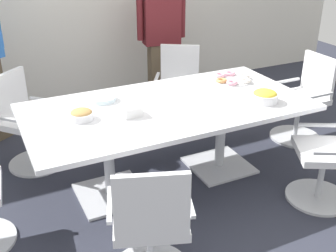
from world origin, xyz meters
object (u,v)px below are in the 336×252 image
(office_chair_5, at_px, (331,157))
(snack_bowl_cookies, at_px, (81,115))
(office_chair_2, at_px, (27,126))
(donut_platter, at_px, (232,79))
(plate_stack, at_px, (103,99))
(office_chair_4, at_px, (151,230))
(office_chair_0, at_px, (303,103))
(snack_bowl_chips_yellow, at_px, (265,96))
(napkin_pile, at_px, (131,111))
(office_chair_1, at_px, (179,92))
(conference_table, at_px, (168,118))
(person_standing_1, at_px, (161,38))

(office_chair_5, xyz_separation_m, snack_bowl_cookies, (-1.81, 0.87, 0.39))
(office_chair_2, bearing_deg, snack_bowl_cookies, 69.73)
(donut_platter, relative_size, plate_stack, 1.67)
(office_chair_4, distance_m, office_chair_5, 1.71)
(office_chair_5, height_order, plate_stack, office_chair_5)
(office_chair_4, bearing_deg, office_chair_0, 46.69)
(snack_bowl_cookies, relative_size, plate_stack, 0.83)
(office_chair_2, distance_m, snack_bowl_cookies, 0.98)
(snack_bowl_chips_yellow, relative_size, donut_platter, 0.59)
(office_chair_4, relative_size, donut_platter, 2.39)
(donut_platter, height_order, napkin_pile, napkin_pile)
(office_chair_0, relative_size, office_chair_4, 1.00)
(office_chair_1, distance_m, donut_platter, 0.86)
(office_chair_2, relative_size, napkin_pile, 6.10)
(office_chair_5, bearing_deg, napkin_pile, 90.06)
(conference_table, bearing_deg, office_chair_5, -38.11)
(office_chair_0, height_order, snack_bowl_cookies, office_chair_0)
(office_chair_5, bearing_deg, conference_table, 80.30)
(snack_bowl_chips_yellow, bearing_deg, plate_stack, 153.28)
(person_standing_1, relative_size, snack_bowl_cookies, 8.83)
(office_chair_2, xyz_separation_m, office_chair_5, (2.14, -1.71, 0.00))
(office_chair_0, distance_m, office_chair_4, 2.59)
(conference_table, height_order, office_chair_0, office_chair_0)
(office_chair_1, xyz_separation_m, person_standing_1, (0.10, 0.67, 0.46))
(office_chair_4, bearing_deg, plate_stack, 103.12)
(office_chair_4, relative_size, person_standing_1, 0.54)
(office_chair_2, xyz_separation_m, office_chair_4, (0.45, -1.89, 0.00))
(conference_table, bearing_deg, napkin_pile, -169.36)
(office_chair_0, bearing_deg, person_standing_1, 31.71)
(office_chair_1, height_order, snack_bowl_chips_yellow, office_chair_1)
(snack_bowl_cookies, height_order, donut_platter, snack_bowl_cookies)
(napkin_pile, bearing_deg, office_chair_0, 6.31)
(office_chair_1, distance_m, napkin_pile, 1.52)
(office_chair_2, xyz_separation_m, snack_bowl_chips_yellow, (1.84, -1.16, 0.40))
(office_chair_4, xyz_separation_m, person_standing_1, (1.35, 2.73, 0.46))
(snack_bowl_cookies, bearing_deg, office_chair_5, -25.64)
(office_chair_0, xyz_separation_m, snack_bowl_cookies, (-2.42, -0.13, 0.39))
(office_chair_1, relative_size, office_chair_5, 1.00)
(office_chair_4, distance_m, snack_bowl_cookies, 1.13)
(conference_table, relative_size, office_chair_4, 2.64)
(office_chair_1, bearing_deg, person_standing_1, -67.10)
(office_chair_1, relative_size, office_chair_2, 1.00)
(person_standing_1, relative_size, napkin_pile, 11.22)
(office_chair_4, height_order, plate_stack, office_chair_4)
(office_chair_0, distance_m, snack_bowl_chips_yellow, 1.10)
(office_chair_5, distance_m, snack_bowl_chips_yellow, 0.74)
(conference_table, distance_m, office_chair_4, 1.22)
(office_chair_0, relative_size, person_standing_1, 0.54)
(donut_platter, bearing_deg, conference_table, -161.75)
(conference_table, bearing_deg, snack_bowl_cookies, 178.05)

